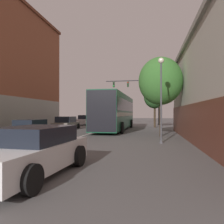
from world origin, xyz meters
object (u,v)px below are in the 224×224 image
(parked_car_left_mid, at_px, (86,120))
(parked_car_left_near, at_px, (32,128))
(parked_car_left_far, at_px, (66,123))
(street_lamp, at_px, (161,92))
(street_tree_near, at_px, (160,81))
(street_tree_far, at_px, (155,97))
(bus, at_px, (116,111))
(hatchback_foreground, at_px, (32,151))
(traffic_signal_gantry, at_px, (141,90))

(parked_car_left_mid, bearing_deg, parked_car_left_near, -172.99)
(parked_car_left_far, bearing_deg, street_lamp, -137.78)
(street_lamp, relative_size, street_tree_near, 0.83)
(street_tree_far, bearing_deg, bus, -131.90)
(hatchback_foreground, height_order, street_lamp, street_lamp)
(bus, bearing_deg, hatchback_foreground, -177.97)
(hatchback_foreground, distance_m, parked_car_left_near, 11.23)
(street_lamp, bearing_deg, street_tree_near, 87.88)
(parked_car_left_mid, bearing_deg, traffic_signal_gantry, -78.52)
(bus, relative_size, parked_car_left_near, 2.89)
(bus, xyz_separation_m, street_lamp, (4.20, -9.74, 0.93))
(parked_car_left_mid, relative_size, street_tree_near, 0.78)
(parked_car_left_mid, height_order, street_lamp, street_lamp)
(street_tree_near, bearing_deg, parked_car_left_mid, 124.09)
(parked_car_left_mid, xyz_separation_m, parked_car_left_far, (0.63, -9.42, -0.04))
(parked_car_left_far, bearing_deg, hatchback_foreground, -164.17)
(hatchback_foreground, distance_m, parked_car_left_far, 17.68)
(parked_car_left_near, distance_m, traffic_signal_gantry, 19.56)
(street_tree_far, bearing_deg, hatchback_foreground, -100.10)
(parked_car_left_far, bearing_deg, traffic_signal_gantry, -39.13)
(parked_car_left_near, relative_size, parked_car_left_far, 0.94)
(parked_car_left_far, distance_m, street_lamp, 13.70)
(bus, relative_size, parked_car_left_mid, 2.78)
(parked_car_left_mid, height_order, street_tree_far, street_tree_far)
(bus, relative_size, street_tree_near, 2.16)
(parked_car_left_near, height_order, parked_car_left_mid, parked_car_left_mid)
(street_tree_near, bearing_deg, hatchback_foreground, -110.34)
(parked_car_left_near, height_order, street_tree_near, street_tree_near)
(parked_car_left_mid, bearing_deg, street_tree_near, -141.10)
(parked_car_left_far, relative_size, street_tree_near, 0.79)
(street_lamp, bearing_deg, traffic_signal_gantry, 95.53)
(parked_car_left_mid, height_order, street_tree_near, street_tree_near)
(parked_car_left_far, relative_size, street_tree_far, 0.89)
(parked_car_left_mid, bearing_deg, hatchback_foreground, -161.69)
(bus, height_order, parked_car_left_mid, bus)
(bus, distance_m, street_tree_far, 6.44)
(parked_car_left_mid, relative_size, traffic_signal_gantry, 0.57)
(parked_car_left_far, xyz_separation_m, street_lamp, (9.56, -9.54, 2.29))
(street_lamp, bearing_deg, parked_car_left_mid, 118.25)
(hatchback_foreground, bearing_deg, parked_car_left_mid, 17.24)
(street_lamp, height_order, street_tree_far, street_tree_far)
(parked_car_left_far, distance_m, street_tree_far, 11.09)
(parked_car_left_far, distance_m, traffic_signal_gantry, 13.66)
(traffic_signal_gantry, bearing_deg, street_tree_near, -82.74)
(bus, bearing_deg, parked_car_left_near, 144.52)
(bus, distance_m, street_lamp, 10.65)
(traffic_signal_gantry, relative_size, street_tree_near, 1.36)
(street_lamp, bearing_deg, parked_car_left_far, 135.05)
(hatchback_foreground, height_order, street_tree_near, street_tree_near)
(traffic_signal_gantry, bearing_deg, street_lamp, -84.47)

